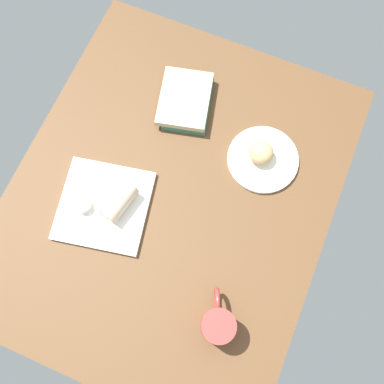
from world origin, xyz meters
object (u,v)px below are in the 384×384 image
at_px(scone_pastry, 261,153).
at_px(breakfast_wrap, 118,201).
at_px(round_plate, 263,160).
at_px(book_stack, 186,101).
at_px(coffee_mug, 218,324).
at_px(square_plate, 104,206).
at_px(sauce_cup, 83,205).

bearing_deg(scone_pastry, breakfast_wrap, 132.57).
distance_m(round_plate, book_stack, 0.29).
distance_m(round_plate, coffee_mug, 0.49).
bearing_deg(breakfast_wrap, square_plate, 38.94).
relative_size(round_plate, breakfast_wrap, 1.85).
xyz_separation_m(square_plate, sauce_cup, (-0.03, 0.05, 0.02)).
relative_size(square_plate, book_stack, 1.13).
bearing_deg(coffee_mug, breakfast_wrap, 62.42).
bearing_deg(coffee_mug, square_plate, 67.05).
xyz_separation_m(square_plate, book_stack, (0.39, -0.09, 0.01)).
relative_size(scone_pastry, sauce_cup, 1.56).
distance_m(sauce_cup, breakfast_wrap, 0.10).
distance_m(square_plate, breakfast_wrap, 0.06).
relative_size(scone_pastry, breakfast_wrap, 0.64).
xyz_separation_m(round_plate, book_stack, (0.08, 0.28, 0.02)).
bearing_deg(sauce_cup, coffee_mug, -107.94).
bearing_deg(book_stack, sauce_cup, 161.57).
xyz_separation_m(scone_pastry, sauce_cup, (-0.34, 0.41, -0.01)).
bearing_deg(breakfast_wrap, round_plate, -126.96).
relative_size(sauce_cup, breakfast_wrap, 0.41).
relative_size(scone_pastry, square_plate, 0.29).
distance_m(round_plate, square_plate, 0.48).
bearing_deg(square_plate, breakfast_wrap, -62.86).
xyz_separation_m(round_plate, sauce_cup, (-0.33, 0.42, 0.02)).
bearing_deg(sauce_cup, book_stack, -18.43).
relative_size(book_stack, coffee_mug, 1.62).
relative_size(sauce_cup, book_stack, 0.21).
xyz_separation_m(breakfast_wrap, coffee_mug, (-0.20, -0.38, 0.00)).
xyz_separation_m(round_plate, coffee_mug, (-0.48, -0.05, 0.05)).
distance_m(round_plate, scone_pastry, 0.04).
relative_size(square_plate, sauce_cup, 5.40).
bearing_deg(round_plate, sauce_cup, 128.62).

